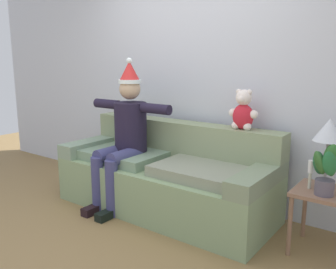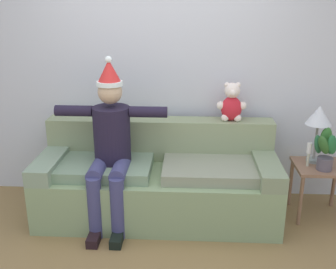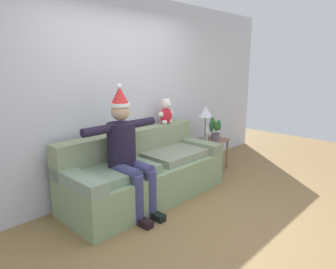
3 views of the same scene
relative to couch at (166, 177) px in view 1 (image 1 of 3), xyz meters
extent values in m
plane|color=olive|center=(0.00, -1.03, -0.35)|extent=(10.00, 10.00, 0.00)
cube|color=silver|center=(0.00, 0.52, 1.00)|extent=(7.00, 0.10, 2.70)
cube|color=gray|center=(0.00, -0.05, -0.11)|extent=(2.24, 0.89, 0.47)
cube|color=gray|center=(0.00, 0.27, 0.33)|extent=(2.24, 0.24, 0.41)
cube|color=gray|center=(-1.01, -0.05, 0.20)|extent=(0.22, 0.89, 0.15)
cube|color=gray|center=(1.01, -0.05, 0.20)|extent=(0.22, 0.89, 0.15)
cube|color=gray|center=(-0.51, -0.10, 0.18)|extent=(0.90, 0.62, 0.10)
cube|color=gray|center=(0.51, -0.10, 0.18)|extent=(0.90, 0.62, 0.10)
cylinder|color=black|center=(-0.42, -0.07, 0.49)|extent=(0.34, 0.34, 0.52)
sphere|color=tan|center=(-0.42, -0.07, 0.89)|extent=(0.22, 0.22, 0.22)
cylinder|color=white|center=(-0.42, -0.07, 0.96)|extent=(0.23, 0.23, 0.04)
cone|color=red|center=(-0.42, -0.07, 1.07)|extent=(0.21, 0.21, 0.20)
sphere|color=white|center=(-0.42, -0.07, 1.17)|extent=(0.06, 0.06, 0.06)
cylinder|color=#3C3D6D|center=(-0.52, -0.27, 0.23)|extent=(0.14, 0.40, 0.14)
cylinder|color=#3C3D6D|center=(-0.52, -0.47, -0.06)|extent=(0.13, 0.13, 0.57)
cube|color=black|center=(-0.52, -0.55, -0.31)|extent=(0.10, 0.24, 0.08)
cylinder|color=#3C3D6D|center=(-0.32, -0.27, 0.23)|extent=(0.14, 0.40, 0.14)
cylinder|color=#3C3D6D|center=(-0.32, -0.47, -0.06)|extent=(0.13, 0.13, 0.57)
cube|color=black|center=(-0.32, -0.55, -0.31)|extent=(0.10, 0.24, 0.08)
cylinder|color=black|center=(-0.76, -0.07, 0.71)|extent=(0.34, 0.10, 0.10)
cylinder|color=black|center=(-0.08, -0.07, 0.71)|extent=(0.34, 0.10, 0.10)
ellipsoid|color=red|center=(0.70, 0.27, 0.66)|extent=(0.20, 0.16, 0.24)
sphere|color=white|center=(0.70, 0.27, 0.84)|extent=(0.15, 0.15, 0.15)
sphere|color=white|center=(0.70, 0.21, 0.83)|extent=(0.07, 0.07, 0.07)
sphere|color=white|center=(0.65, 0.27, 0.89)|extent=(0.05, 0.05, 0.05)
sphere|color=white|center=(0.75, 0.27, 0.89)|extent=(0.05, 0.05, 0.05)
sphere|color=white|center=(0.59, 0.27, 0.69)|extent=(0.08, 0.08, 0.08)
sphere|color=white|center=(0.64, 0.24, 0.57)|extent=(0.08, 0.08, 0.08)
sphere|color=white|center=(0.80, 0.27, 0.69)|extent=(0.08, 0.08, 0.08)
sphere|color=white|center=(0.76, 0.24, 0.57)|extent=(0.08, 0.08, 0.08)
cube|color=#86604A|center=(1.55, 0.04, 0.16)|extent=(0.49, 0.45, 0.03)
cylinder|color=#86604A|center=(1.33, -0.16, -0.10)|extent=(0.04, 0.04, 0.50)
cylinder|color=#86604A|center=(1.33, 0.23, -0.10)|extent=(0.04, 0.04, 0.50)
cylinder|color=gray|center=(1.50, 0.13, 0.19)|extent=(0.14, 0.14, 0.03)
cylinder|color=gray|center=(1.50, 0.13, 0.38)|extent=(0.02, 0.02, 0.35)
cone|color=silver|center=(1.50, 0.13, 0.65)|extent=(0.24, 0.24, 0.18)
cylinder|color=#564F5C|center=(1.54, -0.06, 0.24)|extent=(0.14, 0.14, 0.12)
ellipsoid|color=#245F29|center=(1.58, -0.07, 0.41)|extent=(0.09, 0.17, 0.21)
ellipsoid|color=#2C6526|center=(1.55, 0.01, 0.47)|extent=(0.13, 0.10, 0.20)
ellipsoid|color=#215933|center=(1.48, -0.02, 0.41)|extent=(0.14, 0.12, 0.20)
ellipsoid|color=#2D5C26|center=(1.50, -0.10, 0.43)|extent=(0.16, 0.12, 0.21)
ellipsoid|color=#206231|center=(1.57, -0.11, 0.44)|extent=(0.14, 0.11, 0.20)
cylinder|color=beige|center=(1.41, 0.02, 0.24)|extent=(0.02, 0.02, 0.13)
cylinder|color=white|center=(1.41, 0.02, 0.36)|extent=(0.04, 0.04, 0.10)
camera|label=1|loc=(2.12, -2.83, 1.18)|focal=38.45mm
camera|label=2|loc=(0.29, -3.53, 1.68)|focal=42.88mm
camera|label=3|loc=(-2.56, -2.88, 1.42)|focal=32.46mm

